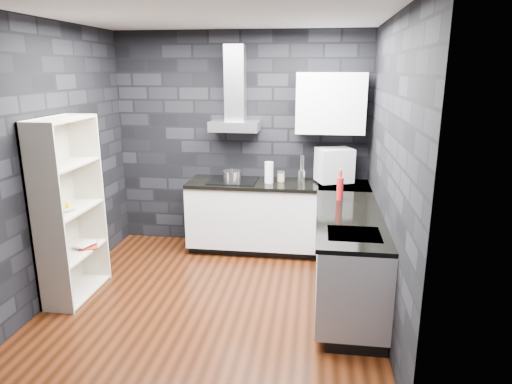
% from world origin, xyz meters
% --- Properties ---
extents(ground, '(3.20, 3.20, 0.00)m').
position_xyz_m(ground, '(0.00, 0.00, 0.00)').
color(ground, '#3D190A').
extents(ceiling, '(3.20, 3.20, 0.00)m').
position_xyz_m(ceiling, '(0.00, 0.00, 2.70)').
color(ceiling, silver).
extents(wall_back, '(3.20, 0.05, 2.70)m').
position_xyz_m(wall_back, '(0.00, 1.62, 1.35)').
color(wall_back, black).
rests_on(wall_back, ground).
extents(wall_front, '(3.20, 0.05, 2.70)m').
position_xyz_m(wall_front, '(0.00, -1.62, 1.35)').
color(wall_front, black).
rests_on(wall_front, ground).
extents(wall_left, '(0.05, 3.20, 2.70)m').
position_xyz_m(wall_left, '(-1.62, 0.00, 1.35)').
color(wall_left, black).
rests_on(wall_left, ground).
extents(wall_right, '(0.05, 3.20, 2.70)m').
position_xyz_m(wall_right, '(1.62, 0.00, 1.35)').
color(wall_right, black).
rests_on(wall_right, ground).
extents(toekick_back, '(2.18, 0.50, 0.10)m').
position_xyz_m(toekick_back, '(0.50, 1.34, 0.05)').
color(toekick_back, black).
rests_on(toekick_back, ground).
extents(toekick_right, '(0.50, 1.78, 0.10)m').
position_xyz_m(toekick_right, '(1.34, 0.10, 0.05)').
color(toekick_right, black).
rests_on(toekick_right, ground).
extents(counter_back_cab, '(2.20, 0.60, 0.76)m').
position_xyz_m(counter_back_cab, '(0.50, 1.30, 0.48)').
color(counter_back_cab, silver).
rests_on(counter_back_cab, ground).
extents(counter_right_cab, '(0.60, 1.80, 0.76)m').
position_xyz_m(counter_right_cab, '(1.30, 0.10, 0.48)').
color(counter_right_cab, silver).
rests_on(counter_right_cab, ground).
extents(counter_back_top, '(2.20, 0.62, 0.04)m').
position_xyz_m(counter_back_top, '(0.50, 1.29, 0.88)').
color(counter_back_top, black).
rests_on(counter_back_top, counter_back_cab).
extents(counter_right_top, '(0.62, 1.80, 0.04)m').
position_xyz_m(counter_right_top, '(1.29, 0.10, 0.88)').
color(counter_right_top, black).
rests_on(counter_right_top, counter_right_cab).
extents(counter_corner_top, '(0.62, 0.62, 0.04)m').
position_xyz_m(counter_corner_top, '(1.30, 1.30, 0.88)').
color(counter_corner_top, black).
rests_on(counter_corner_top, counter_right_cab).
extents(hood_body, '(0.60, 0.34, 0.12)m').
position_xyz_m(hood_body, '(-0.05, 1.43, 1.56)').
color(hood_body, '#B4B5B9').
rests_on(hood_body, wall_back).
extents(hood_chimney, '(0.24, 0.20, 0.90)m').
position_xyz_m(hood_chimney, '(-0.05, 1.50, 2.07)').
color(hood_chimney, '#B4B5B9').
rests_on(hood_chimney, hood_body).
extents(upper_cabinet, '(0.80, 0.35, 0.70)m').
position_xyz_m(upper_cabinet, '(1.10, 1.43, 1.85)').
color(upper_cabinet, silver).
rests_on(upper_cabinet, wall_back).
extents(cooktop, '(0.58, 0.50, 0.01)m').
position_xyz_m(cooktop, '(-0.05, 1.30, 0.91)').
color(cooktop, black).
rests_on(cooktop, counter_back_top).
extents(sink_rim, '(0.44, 0.40, 0.01)m').
position_xyz_m(sink_rim, '(1.30, -0.40, 0.89)').
color(sink_rim, '#B4B5B9').
rests_on(sink_rim, counter_right_top).
extents(pot, '(0.24, 0.24, 0.12)m').
position_xyz_m(pot, '(-0.05, 1.20, 0.97)').
color(pot, silver).
rests_on(pot, cooktop).
extents(glass_vase, '(0.13, 0.13, 0.26)m').
position_xyz_m(glass_vase, '(0.40, 1.26, 1.03)').
color(glass_vase, white).
rests_on(glass_vase, counter_back_top).
extents(storage_jar, '(0.11, 0.11, 0.11)m').
position_xyz_m(storage_jar, '(0.53, 1.36, 0.95)').
color(storage_jar, tan).
rests_on(storage_jar, counter_back_top).
extents(utensil_crock, '(0.13, 0.13, 0.13)m').
position_xyz_m(utensil_crock, '(0.78, 1.43, 0.97)').
color(utensil_crock, silver).
rests_on(utensil_crock, counter_back_top).
extents(appliance_garage, '(0.49, 0.43, 0.40)m').
position_xyz_m(appliance_garage, '(1.17, 1.35, 1.12)').
color(appliance_garage, '#BABDC3').
rests_on(appliance_garage, counter_back_top).
extents(red_bottle, '(0.09, 0.09, 0.24)m').
position_xyz_m(red_bottle, '(1.22, 0.62, 1.02)').
color(red_bottle, '#AB1619').
rests_on(red_bottle, counter_right_top).
extents(bookshelf, '(0.41, 0.83, 1.80)m').
position_xyz_m(bookshelf, '(-1.42, -0.11, 0.90)').
color(bookshelf, beige).
rests_on(bookshelf, ground).
extents(fruit_bowl, '(0.26, 0.26, 0.05)m').
position_xyz_m(fruit_bowl, '(-1.42, -0.16, 0.94)').
color(fruit_bowl, white).
rests_on(fruit_bowl, bookshelf).
extents(book_red, '(0.17, 0.10, 0.25)m').
position_xyz_m(book_red, '(-1.43, 0.01, 0.57)').
color(book_red, '#9C2610').
rests_on(book_red, bookshelf).
extents(book_second, '(0.16, 0.07, 0.22)m').
position_xyz_m(book_second, '(-1.44, 0.05, 0.59)').
color(book_second, '#B2B2B2').
rests_on(book_second, bookshelf).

